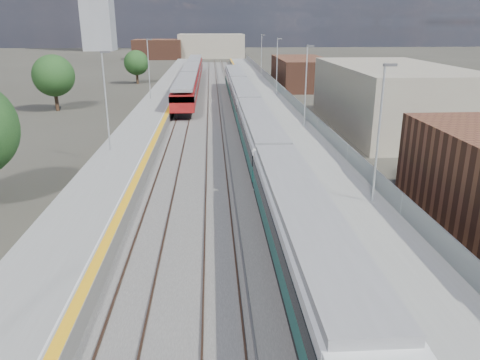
{
  "coord_description": "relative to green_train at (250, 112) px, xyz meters",
  "views": [
    {
      "loc": [
        -2.24,
        -1.83,
        10.48
      ],
      "look_at": [
        -0.75,
        22.6,
        2.2
      ],
      "focal_mm": 35.0,
      "sensor_mm": 36.0,
      "label": 1
    }
  ],
  "objects": [
    {
      "name": "ground",
      "position": [
        -1.5,
        6.36,
        -2.06
      ],
      "size": [
        320.0,
        320.0,
        0.0
      ],
      "primitive_type": "plane",
      "color": "#47443A",
      "rests_on": "ground"
    },
    {
      "name": "ballast_bed",
      "position": [
        -3.75,
        8.86,
        -2.03
      ],
      "size": [
        10.5,
        155.0,
        0.06
      ],
      "primitive_type": "cube",
      "color": "#565451",
      "rests_on": "ground"
    },
    {
      "name": "tracks",
      "position": [
        -3.15,
        10.54,
        -1.96
      ],
      "size": [
        8.96,
        160.0,
        0.17
      ],
      "color": "#4C3323",
      "rests_on": "ground"
    },
    {
      "name": "platform_right",
      "position": [
        3.78,
        8.85,
        -1.53
      ],
      "size": [
        4.7,
        155.0,
        8.52
      ],
      "color": "slate",
      "rests_on": "ground"
    },
    {
      "name": "platform_left",
      "position": [
        -10.55,
        8.85,
        -1.55
      ],
      "size": [
        4.3,
        155.0,
        8.52
      ],
      "color": "slate",
      "rests_on": "ground"
    },
    {
      "name": "buildings",
      "position": [
        -19.62,
        94.96,
        8.64
      ],
      "size": [
        72.0,
        185.5,
        40.0
      ],
      "color": "brown",
      "rests_on": "ground"
    },
    {
      "name": "green_train",
      "position": [
        0.0,
        0.0,
        0.0
      ],
      "size": [
        2.66,
        74.21,
        2.93
      ],
      "color": "black",
      "rests_on": "ground"
    },
    {
      "name": "red_train",
      "position": [
        -7.0,
        33.94,
        0.02
      ],
      "size": [
        2.79,
        56.64,
        3.52
      ],
      "color": "black",
      "rests_on": "ground"
    },
    {
      "name": "tree_b",
      "position": [
        -22.93,
        13.81,
        2.23
      ],
      "size": [
        5.03,
        5.03,
        6.82
      ],
      "color": "#382619",
      "rests_on": "ground"
    },
    {
      "name": "tree_c",
      "position": [
        -16.9,
        40.28,
        1.62
      ],
      "size": [
        4.32,
        4.32,
        5.86
      ],
      "color": "#382619",
      "rests_on": "ground"
    },
    {
      "name": "tree_d",
      "position": [
        17.92,
        15.75,
        1.72
      ],
      "size": [
        4.44,
        4.44,
        6.02
      ],
      "color": "#382619",
      "rests_on": "ground"
    }
  ]
}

